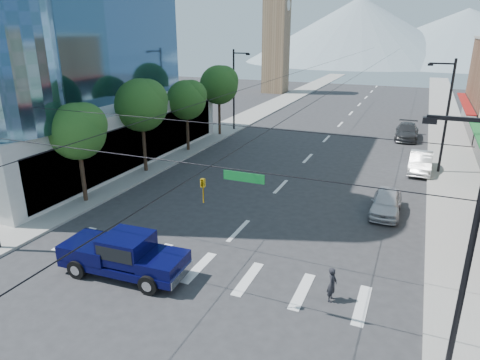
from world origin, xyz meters
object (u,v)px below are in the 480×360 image
(parked_car_mid, at_px, (421,162))
(parked_car_far, at_px, (407,131))
(pickup_truck, at_px, (123,254))
(parked_car_near, at_px, (386,202))
(pedestrian, at_px, (332,284))

(parked_car_mid, relative_size, parked_car_far, 0.87)
(pickup_truck, xyz_separation_m, parked_car_far, (10.99, 33.62, -0.27))
(pickup_truck, distance_m, parked_car_mid, 25.50)
(pickup_truck, relative_size, parked_car_far, 1.12)
(pickup_truck, distance_m, parked_car_near, 16.32)
(parked_car_near, distance_m, parked_car_far, 21.36)
(pedestrian, bearing_deg, parked_car_mid, -2.86)
(parked_car_near, bearing_deg, pedestrian, -97.09)
(parked_car_near, relative_size, parked_car_far, 0.79)
(parked_car_far, bearing_deg, parked_car_mid, -82.94)
(pickup_truck, height_order, parked_car_near, pickup_truck)
(parked_car_near, bearing_deg, parked_car_mid, 79.61)
(parked_car_mid, bearing_deg, parked_car_far, 98.84)
(parked_car_mid, bearing_deg, parked_car_near, -99.27)
(parked_car_far, bearing_deg, parked_car_near, -91.38)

